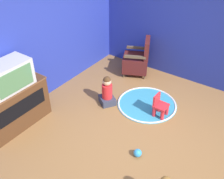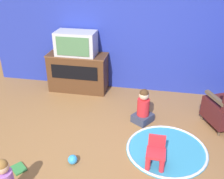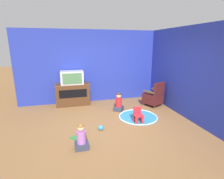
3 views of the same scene
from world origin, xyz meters
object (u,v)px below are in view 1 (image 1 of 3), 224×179
tv_cabinet (14,106)px  toy_ball (138,153)px  television (7,77)px  child_watching_left (107,92)px  yellow_kid_chair (160,107)px  black_armchair (137,60)px

tv_cabinet → toy_ball: (0.59, -2.18, -0.34)m
television → child_watching_left: size_ratio=1.27×
toy_ball → child_watching_left: bearing=54.9°
tv_cabinet → yellow_kid_chair: bearing=-49.5°
yellow_kid_chair → toy_ball: size_ratio=3.38×
yellow_kid_chair → child_watching_left: (-0.26, 1.04, 0.08)m
black_armchair → yellow_kid_chair: black_armchair is taller
television → yellow_kid_chair: (1.71, -1.99, -0.83)m
television → black_armchair: bearing=-16.7°
child_watching_left → television: bearing=90.1°
toy_ball → yellow_kid_chair: bearing=9.0°
television → yellow_kid_chair: television is taller
child_watching_left → toy_ball: child_watching_left is taller
yellow_kid_chair → television: bearing=131.6°
tv_cabinet → television: size_ratio=1.54×
black_armchair → tv_cabinet: bearing=-42.7°
yellow_kid_chair → child_watching_left: size_ratio=0.71×
black_armchair → toy_ball: bearing=5.2°
television → black_armchair: (2.80, -0.84, -0.68)m
tv_cabinet → black_armchair: size_ratio=1.37×
television → yellow_kid_chair: bearing=-49.3°
television → toy_ball: television is taller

